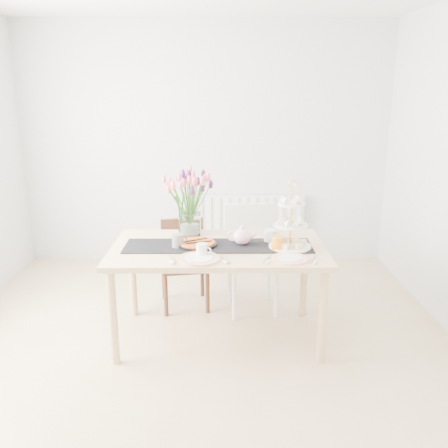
{
  "coord_description": "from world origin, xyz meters",
  "views": [
    {
      "loc": [
        0.18,
        -2.96,
        1.87
      ],
      "look_at": [
        0.19,
        0.37,
        0.94
      ],
      "focal_mm": 38.0,
      "sensor_mm": 36.0,
      "label": 1
    }
  ],
  "objects_px": {
    "chair_brown": "(184,257)",
    "tulip_vase": "(189,192)",
    "tart_tin": "(197,244)",
    "mug_orange": "(278,244)",
    "teapot": "(242,237)",
    "plate_left": "(199,259)",
    "chair_white": "(251,249)",
    "mug_white": "(202,250)",
    "dining_table": "(218,256)",
    "cream_jug": "(270,236)",
    "cake_stand": "(290,231)",
    "radiator": "(250,222)",
    "mug_grey": "(178,241)",
    "plate_right": "(290,259)"
  },
  "relations": [
    {
      "from": "cream_jug",
      "to": "plate_left",
      "type": "xyz_separation_m",
      "value": [
        -0.53,
        -0.4,
        -0.04
      ]
    },
    {
      "from": "dining_table",
      "to": "cream_jug",
      "type": "relative_size",
      "value": 16.64
    },
    {
      "from": "mug_orange",
      "to": "radiator",
      "type": "bearing_deg",
      "value": 30.21
    },
    {
      "from": "chair_white",
      "to": "cake_stand",
      "type": "distance_m",
      "value": 0.75
    },
    {
      "from": "teapot",
      "to": "plate_left",
      "type": "relative_size",
      "value": 0.75
    },
    {
      "from": "tulip_vase",
      "to": "cream_jug",
      "type": "bearing_deg",
      "value": -19.2
    },
    {
      "from": "cake_stand",
      "to": "plate_right",
      "type": "height_order",
      "value": "cake_stand"
    },
    {
      "from": "chair_brown",
      "to": "mug_orange",
      "type": "height_order",
      "value": "mug_orange"
    },
    {
      "from": "mug_orange",
      "to": "mug_white",
      "type": "bearing_deg",
      "value": 129.76
    },
    {
      "from": "chair_brown",
      "to": "cake_stand",
      "type": "distance_m",
      "value": 1.17
    },
    {
      "from": "tulip_vase",
      "to": "cake_stand",
      "type": "height_order",
      "value": "tulip_vase"
    },
    {
      "from": "radiator",
      "to": "teapot",
      "type": "bearing_deg",
      "value": -95.52
    },
    {
      "from": "tart_tin",
      "to": "mug_orange",
      "type": "bearing_deg",
      "value": -9.89
    },
    {
      "from": "tart_tin",
      "to": "cream_jug",
      "type": "bearing_deg",
      "value": 10.85
    },
    {
      "from": "chair_white",
      "to": "chair_brown",
      "type": "bearing_deg",
      "value": 169.01
    },
    {
      "from": "mug_white",
      "to": "plate_right",
      "type": "relative_size",
      "value": 0.37
    },
    {
      "from": "teapot",
      "to": "chair_white",
      "type": "bearing_deg",
      "value": 89.78
    },
    {
      "from": "cream_jug",
      "to": "chair_white",
      "type": "bearing_deg",
      "value": 114.1
    },
    {
      "from": "radiator",
      "to": "plate_right",
      "type": "height_order",
      "value": "plate_right"
    },
    {
      "from": "dining_table",
      "to": "mug_white",
      "type": "bearing_deg",
      "value": -117.13
    },
    {
      "from": "chair_brown",
      "to": "plate_left",
      "type": "distance_m",
      "value": 1.0
    },
    {
      "from": "radiator",
      "to": "mug_orange",
      "type": "height_order",
      "value": "mug_orange"
    },
    {
      "from": "plate_left",
      "to": "cake_stand",
      "type": "bearing_deg",
      "value": 20.72
    },
    {
      "from": "chair_brown",
      "to": "tart_tin",
      "type": "relative_size",
      "value": 2.57
    },
    {
      "from": "dining_table",
      "to": "mug_white",
      "type": "relative_size",
      "value": 17.39
    },
    {
      "from": "radiator",
      "to": "mug_grey",
      "type": "distance_m",
      "value": 1.95
    },
    {
      "from": "cake_stand",
      "to": "plate_right",
      "type": "distance_m",
      "value": 0.28
    },
    {
      "from": "chair_white",
      "to": "plate_left",
      "type": "xyz_separation_m",
      "value": [
        -0.42,
        -0.87,
        0.22
      ]
    },
    {
      "from": "dining_table",
      "to": "chair_brown",
      "type": "height_order",
      "value": "chair_brown"
    },
    {
      "from": "cream_jug",
      "to": "tart_tin",
      "type": "distance_m",
      "value": 0.57
    },
    {
      "from": "mug_grey",
      "to": "mug_orange",
      "type": "xyz_separation_m",
      "value": [
        0.73,
        -0.07,
        0.0
      ]
    },
    {
      "from": "tulip_vase",
      "to": "plate_right",
      "type": "relative_size",
      "value": 2.5
    },
    {
      "from": "cream_jug",
      "to": "mug_orange",
      "type": "distance_m",
      "value": 0.21
    },
    {
      "from": "chair_brown",
      "to": "chair_white",
      "type": "distance_m",
      "value": 0.61
    },
    {
      "from": "chair_white",
      "to": "plate_right",
      "type": "bearing_deg",
      "value": -81.57
    },
    {
      "from": "cream_jug",
      "to": "tart_tin",
      "type": "height_order",
      "value": "cream_jug"
    },
    {
      "from": "cake_stand",
      "to": "plate_left",
      "type": "height_order",
      "value": "cake_stand"
    },
    {
      "from": "tulip_vase",
      "to": "mug_orange",
      "type": "relative_size",
      "value": 6.0
    },
    {
      "from": "mug_grey",
      "to": "cake_stand",
      "type": "bearing_deg",
      "value": -27.86
    },
    {
      "from": "mug_grey",
      "to": "mug_white",
      "type": "distance_m",
      "value": 0.27
    },
    {
      "from": "tulip_vase",
      "to": "mug_white",
      "type": "relative_size",
      "value": 6.84
    },
    {
      "from": "teapot",
      "to": "tart_tin",
      "type": "height_order",
      "value": "teapot"
    },
    {
      "from": "cream_jug",
      "to": "plate_left",
      "type": "relative_size",
      "value": 0.33
    },
    {
      "from": "mug_grey",
      "to": "plate_right",
      "type": "distance_m",
      "value": 0.84
    },
    {
      "from": "dining_table",
      "to": "mug_grey",
      "type": "relative_size",
      "value": 15.5
    },
    {
      "from": "mug_grey",
      "to": "mug_white",
      "type": "xyz_separation_m",
      "value": [
        0.18,
        -0.19,
        -0.01
      ]
    },
    {
      "from": "chair_brown",
      "to": "plate_left",
      "type": "bearing_deg",
      "value": -88.3
    },
    {
      "from": "tulip_vase",
      "to": "cake_stand",
      "type": "relative_size",
      "value": 1.37
    },
    {
      "from": "chair_white",
      "to": "mug_white",
      "type": "relative_size",
      "value": 9.97
    },
    {
      "from": "chair_brown",
      "to": "tulip_vase",
      "type": "xyz_separation_m",
      "value": [
        0.08,
        -0.31,
        0.65
      ]
    }
  ]
}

